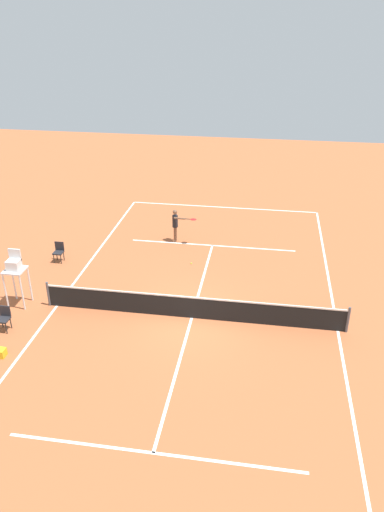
{
  "coord_description": "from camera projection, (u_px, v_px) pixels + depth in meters",
  "views": [
    {
      "loc": [
        -2.56,
        15.98,
        10.88
      ],
      "look_at": [
        0.59,
        -3.74,
        0.8
      ],
      "focal_mm": 34.74,
      "sensor_mm": 36.0,
      "label": 1
    }
  ],
  "objects": [
    {
      "name": "ground_plane",
      "position": [
        192.0,
        318.0,
        19.35
      ],
      "size": [
        60.0,
        60.0,
        0.0
      ],
      "primitive_type": "plane",
      "color": "#AD5933"
    },
    {
      "name": "player_serving",
      "position": [
        176.0,
        223.0,
        25.18
      ],
      "size": [
        1.28,
        0.59,
        1.75
      ],
      "rotation": [
        0.0,
        0.0,
        1.54
      ],
      "color": "brown",
      "rests_on": "ground"
    },
    {
      "name": "courtside_chair_near",
      "position": [
        4.0,
        317.0,
        18.43
      ],
      "size": [
        0.44,
        0.46,
        0.95
      ],
      "color": "#262626",
      "rests_on": "ground"
    },
    {
      "name": "umpire_chair",
      "position": [
        15.0,
        269.0,
        19.55
      ],
      "size": [
        0.8,
        0.8,
        2.41
      ],
      "color": "silver",
      "rests_on": "ground"
    },
    {
      "name": "tennis_net",
      "position": [
        192.0,
        307.0,
        19.13
      ],
      "size": [
        11.82,
        0.1,
        1.07
      ],
      "color": "#4C4C51",
      "rests_on": "ground"
    },
    {
      "name": "tennis_ball",
      "position": [
        191.0,
        263.0,
        23.38
      ],
      "size": [
        0.07,
        0.07,
        0.07
      ],
      "primitive_type": "sphere",
      "color": "#CCE033",
      "rests_on": "ground"
    },
    {
      "name": "courtside_chair_mid",
      "position": [
        59.0,
        251.0,
        23.43
      ],
      "size": [
        0.44,
        0.46,
        0.95
      ],
      "color": "#262626",
      "rests_on": "ground"
    },
    {
      "name": "court_lines",
      "position": [
        192.0,
        318.0,
        19.35
      ],
      "size": [
        11.22,
        24.27,
        0.01
      ],
      "color": "white",
      "rests_on": "ground"
    }
  ]
}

